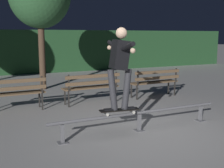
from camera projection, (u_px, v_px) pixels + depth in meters
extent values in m
plane|color=#ADAAA8|center=(144.00, 133.00, 5.76)|extent=(90.00, 90.00, 0.00)
cube|color=#234C28|center=(34.00, 51.00, 15.05)|extent=(24.00, 1.20, 2.17)
cylinder|color=slate|center=(140.00, 113.00, 5.87)|extent=(3.74, 0.06, 0.06)
cube|color=slate|center=(62.00, 134.00, 5.22)|extent=(0.06, 0.06, 0.34)
cube|color=slate|center=(63.00, 143.00, 5.25)|extent=(0.18, 0.18, 0.01)
cube|color=slate|center=(139.00, 122.00, 5.90)|extent=(0.06, 0.06, 0.34)
cube|color=slate|center=(139.00, 130.00, 5.93)|extent=(0.18, 0.18, 0.01)
cube|color=slate|center=(200.00, 113.00, 6.58)|extent=(0.06, 0.06, 0.34)
cube|color=slate|center=(200.00, 120.00, 6.61)|extent=(0.18, 0.18, 0.01)
cube|color=black|center=(120.00, 110.00, 5.66)|extent=(0.80, 0.31, 0.02)
cube|color=black|center=(120.00, 109.00, 5.66)|extent=(0.78, 0.30, 0.00)
cube|color=#9E9EA3|center=(132.00, 110.00, 5.74)|extent=(0.07, 0.18, 0.02)
cube|color=#9E9EA3|center=(106.00, 112.00, 5.58)|extent=(0.07, 0.18, 0.02)
cylinder|color=beige|center=(134.00, 113.00, 5.67)|extent=(0.06, 0.04, 0.05)
cylinder|color=beige|center=(131.00, 111.00, 5.82)|extent=(0.06, 0.04, 0.05)
cylinder|color=beige|center=(108.00, 115.00, 5.51)|extent=(0.06, 0.04, 0.05)
cylinder|color=beige|center=(105.00, 113.00, 5.66)|extent=(0.06, 0.04, 0.05)
cube|color=black|center=(128.00, 108.00, 5.71)|extent=(0.27, 0.14, 0.03)
cube|color=black|center=(111.00, 109.00, 5.60)|extent=(0.27, 0.14, 0.03)
cylinder|color=#333338|center=(126.00, 89.00, 5.64)|extent=(0.22, 0.15, 0.79)
cylinder|color=#333338|center=(113.00, 90.00, 5.55)|extent=(0.22, 0.15, 0.79)
cube|color=black|center=(120.00, 55.00, 5.49)|extent=(0.38, 0.40, 0.57)
cylinder|color=black|center=(127.00, 47.00, 5.10)|extent=(0.17, 0.61, 0.21)
cylinder|color=black|center=(114.00, 46.00, 5.82)|extent=(0.17, 0.61, 0.21)
sphere|color=beige|center=(133.00, 51.00, 4.85)|extent=(0.09, 0.09, 0.09)
sphere|color=beige|center=(109.00, 48.00, 6.09)|extent=(0.09, 0.09, 0.09)
sphere|color=beige|center=(121.00, 33.00, 5.43)|extent=(0.21, 0.21, 0.21)
cube|color=#282623|center=(39.00, 99.00, 7.83)|extent=(0.04, 0.04, 0.44)
cube|color=#282623|center=(42.00, 101.00, 7.55)|extent=(0.04, 0.04, 0.44)
cube|color=#282623|center=(42.00, 85.00, 7.44)|extent=(0.04, 0.04, 0.44)
cube|color=brown|center=(11.00, 93.00, 7.46)|extent=(1.60, 0.12, 0.04)
cube|color=brown|center=(12.00, 94.00, 7.33)|extent=(1.60, 0.12, 0.04)
cube|color=brown|center=(13.00, 95.00, 7.21)|extent=(1.60, 0.12, 0.04)
cube|color=brown|center=(13.00, 89.00, 7.12)|extent=(1.60, 0.07, 0.09)
cube|color=brown|center=(13.00, 81.00, 7.09)|extent=(1.60, 0.07, 0.09)
cube|color=#282623|center=(111.00, 92.00, 8.73)|extent=(0.04, 0.04, 0.44)
cube|color=#282623|center=(116.00, 94.00, 8.45)|extent=(0.04, 0.04, 0.44)
cube|color=#282623|center=(116.00, 79.00, 8.34)|extent=(0.04, 0.04, 0.44)
cube|color=#282623|center=(65.00, 97.00, 8.10)|extent=(0.04, 0.04, 0.44)
cube|color=#282623|center=(69.00, 99.00, 7.82)|extent=(0.04, 0.04, 0.44)
cube|color=#282623|center=(69.00, 83.00, 7.71)|extent=(0.04, 0.04, 0.44)
cube|color=brown|center=(89.00, 87.00, 8.36)|extent=(1.60, 0.12, 0.04)
cube|color=brown|center=(91.00, 87.00, 8.24)|extent=(1.60, 0.12, 0.04)
cube|color=brown|center=(93.00, 88.00, 8.11)|extent=(1.60, 0.12, 0.04)
cube|color=brown|center=(94.00, 83.00, 8.02)|extent=(1.60, 0.07, 0.09)
cube|color=brown|center=(94.00, 76.00, 7.99)|extent=(1.60, 0.07, 0.09)
cube|color=#282623|center=(168.00, 87.00, 9.63)|extent=(0.04, 0.04, 0.44)
cube|color=#282623|center=(175.00, 89.00, 9.35)|extent=(0.04, 0.04, 0.44)
cube|color=#282623|center=(176.00, 75.00, 9.24)|extent=(0.04, 0.04, 0.44)
cube|color=#282623|center=(131.00, 91.00, 9.00)|extent=(0.04, 0.04, 0.44)
cube|color=#282623|center=(137.00, 93.00, 8.72)|extent=(0.04, 0.04, 0.44)
cube|color=#282623|center=(138.00, 78.00, 8.61)|extent=(0.04, 0.04, 0.44)
cube|color=brown|center=(151.00, 82.00, 9.26)|extent=(1.60, 0.12, 0.04)
cube|color=brown|center=(154.00, 82.00, 9.14)|extent=(1.60, 0.12, 0.04)
cube|color=brown|center=(156.00, 83.00, 9.01)|extent=(1.60, 0.12, 0.04)
cube|color=brown|center=(158.00, 78.00, 8.92)|extent=(1.60, 0.07, 0.09)
cube|color=brown|center=(158.00, 72.00, 8.90)|extent=(1.60, 0.07, 0.09)
cylinder|color=#4C3828|center=(42.00, 56.00, 10.31)|extent=(0.22, 0.22, 2.39)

